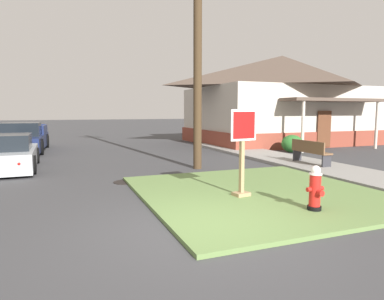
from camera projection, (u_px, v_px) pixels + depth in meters
ground_plane at (207, 230)px, 5.78m from camera, size 160.00×160.00×0.00m
grass_corner_patch at (258, 192)px, 8.31m from camera, size 5.65×5.81×0.08m
sidewalk_strip at (292, 161)px, 13.38m from camera, size 2.20×15.64×0.12m
fire_hydrant at (315, 189)px, 6.64m from camera, size 0.38×0.34×0.89m
stop_sign at (242, 155)px, 7.70m from camera, size 0.70×0.33×1.99m
manhole_cover at (126, 182)px, 9.67m from camera, size 0.70×0.70×0.02m
parked_sedan_silver at (7, 155)px, 11.61m from camera, size 1.98×4.09×1.25m
pickup_truck_navy at (24, 140)px, 16.87m from camera, size 2.18×5.66×1.48m
street_bench at (310, 151)px, 12.30m from camera, size 0.47×1.79×0.85m
utility_pole at (198, 23)px, 11.40m from camera, size 1.67×0.29×9.60m
corner_house at (281, 98)px, 21.97m from camera, size 11.49×9.50×5.59m
shrub_near_porch at (292, 144)px, 16.63m from camera, size 1.03×1.03×0.87m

